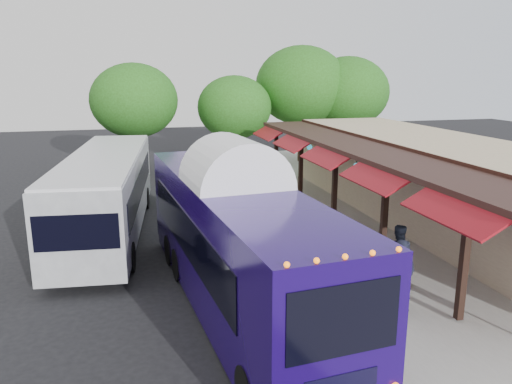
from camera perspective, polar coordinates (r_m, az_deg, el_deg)
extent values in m
plane|color=black|center=(15.83, 1.78, -10.05)|extent=(90.00, 90.00, 0.00)
cube|color=#9E9B93|center=(21.05, 11.85, -4.03)|extent=(10.00, 40.00, 0.15)
cube|color=gray|center=(19.42, -1.42, -5.24)|extent=(0.20, 40.00, 0.16)
cube|color=tan|center=(22.38, 20.12, 1.04)|extent=(5.00, 20.00, 3.60)
cube|color=black|center=(20.78, 14.71, 4.73)|extent=(0.06, 20.00, 0.60)
cube|color=#331E19|center=(20.26, 12.05, 4.94)|extent=(2.60, 20.00, 0.18)
cube|color=black|center=(13.46, 22.70, -7.23)|extent=(0.18, 0.18, 3.16)
cube|color=maroon|center=(12.82, 21.71, -1.84)|extent=(1.00, 3.20, 0.57)
cube|color=black|center=(16.63, 14.44, -2.70)|extent=(0.18, 0.18, 3.16)
cube|color=maroon|center=(16.11, 13.38, 1.78)|extent=(1.00, 3.20, 0.57)
cube|color=black|center=(20.09, 8.96, 0.37)|extent=(0.18, 0.18, 3.16)
cube|color=maroon|center=(19.66, 7.96, 4.11)|extent=(1.00, 3.20, 0.57)
cube|color=black|center=(23.72, 5.13, 2.51)|extent=(0.18, 0.18, 3.16)
cube|color=maroon|center=(23.36, 4.20, 5.70)|extent=(1.00, 3.20, 0.57)
cube|color=black|center=(27.46, 2.31, 4.08)|extent=(0.18, 0.18, 3.16)
cube|color=maroon|center=(27.15, 1.47, 6.84)|extent=(1.00, 3.20, 0.57)
sphere|color=teal|center=(14.94, 19.78, -0.65)|extent=(0.26, 0.26, 0.26)
sphere|color=teal|center=(19.16, 11.42, 2.90)|extent=(0.26, 0.26, 0.26)
sphere|color=teal|center=(23.69, 6.14, 5.11)|extent=(0.26, 0.26, 0.26)
cube|color=#190752|center=(13.49, -2.38, -5.37)|extent=(3.50, 11.82, 3.06)
cube|color=#190752|center=(14.13, -2.31, -11.80)|extent=(3.44, 11.70, 0.34)
ellipsoid|color=white|center=(13.08, -2.44, 0.89)|extent=(3.48, 11.59, 0.54)
cube|color=black|center=(8.15, 6.69, -14.91)|extent=(2.02, 0.21, 1.26)
cylinder|color=black|center=(10.65, 9.46, -19.88)|extent=(0.38, 1.03, 1.01)
cylinder|color=black|center=(17.30, -8.65, -6.31)|extent=(0.38, 1.03, 1.01)
cylinder|color=black|center=(17.64, -1.36, -5.75)|extent=(0.38, 1.03, 1.01)
cube|color=gray|center=(20.57, -16.67, 0.10)|extent=(3.88, 12.21, 2.76)
cube|color=black|center=(20.61, -20.36, 0.51)|extent=(1.12, 10.14, 1.04)
cube|color=black|center=(20.50, -13.05, 0.95)|extent=(1.12, 10.14, 1.04)
cube|color=silver|center=(20.30, -16.94, 4.01)|extent=(3.80, 11.96, 0.10)
cylinder|color=black|center=(17.00, -20.85, -7.45)|extent=(0.40, 1.03, 1.00)
cylinder|color=black|center=(16.88, -12.68, -7.02)|extent=(0.40, 1.03, 1.00)
cylinder|color=black|center=(24.43, -19.05, -1.00)|extent=(0.40, 1.03, 1.00)
cylinder|color=black|center=(24.34, -13.42, -0.67)|extent=(0.40, 1.03, 1.00)
imported|color=black|center=(13.76, 16.50, -9.23)|extent=(0.86, 0.74, 1.98)
imported|color=black|center=(15.39, 15.84, -6.94)|extent=(1.12, 1.02, 1.87)
imported|color=black|center=(26.20, -3.95, 2.10)|extent=(1.16, 0.50, 1.97)
imported|color=black|center=(29.35, 0.23, 3.20)|extent=(1.33, 1.20, 1.78)
cylinder|color=#382314|center=(32.95, -2.43, 4.94)|extent=(0.36, 0.36, 2.77)
ellipsoid|color=#234D13|center=(32.65, -2.48, 9.64)|extent=(4.79, 4.79, 4.07)
cylinder|color=#382314|center=(35.56, 5.09, 6.27)|extent=(0.36, 0.36, 3.67)
ellipsoid|color=#234D13|center=(35.28, 5.22, 12.05)|extent=(6.34, 6.34, 5.39)
cylinder|color=#382314|center=(36.34, 10.17, 6.01)|extent=(0.36, 0.36, 3.35)
ellipsoid|color=#234D13|center=(36.07, 10.39, 11.16)|extent=(5.78, 5.78, 4.91)
cylinder|color=#382314|center=(32.51, -13.45, 4.77)|extent=(0.36, 0.36, 3.12)
ellipsoid|color=#234D13|center=(32.20, -13.75, 10.13)|extent=(5.39, 5.39, 4.58)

